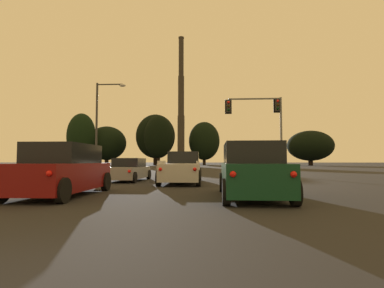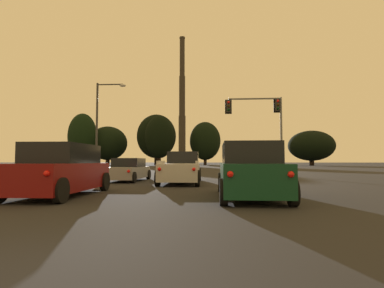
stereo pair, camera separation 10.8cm
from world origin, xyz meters
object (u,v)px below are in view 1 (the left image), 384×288
(suv_left_lane_second, at_px, (63,171))
(suv_right_lane_second, at_px, (251,171))
(smokestack, at_px, (181,114))
(traffic_light_overhead_right, at_px, (263,116))
(street_lamp, at_px, (101,118))
(pickup_truck_center_lane_front, at_px, (182,169))
(sedan_left_lane_front, at_px, (129,170))

(suv_left_lane_second, distance_m, suv_right_lane_second, 6.70)
(suv_right_lane_second, bearing_deg, smokestack, 97.33)
(traffic_light_overhead_right, relative_size, smokestack, 0.11)
(suv_right_lane_second, height_order, smokestack, smokestack)
(suv_right_lane_second, distance_m, smokestack, 134.97)
(street_lamp, height_order, smokestack, smokestack)
(pickup_truck_center_lane_front, distance_m, suv_left_lane_second, 7.65)
(traffic_light_overhead_right, distance_m, smokestack, 119.77)
(smokestack, bearing_deg, traffic_light_overhead_right, -81.23)
(smokestack, bearing_deg, street_lamp, -88.53)
(sedan_left_lane_front, height_order, suv_left_lane_second, suv_left_lane_second)
(street_lamp, bearing_deg, traffic_light_overhead_right, -10.20)
(suv_left_lane_second, xyz_separation_m, traffic_light_overhead_right, (9.86, 15.12, 4.18))
(pickup_truck_center_lane_front, xyz_separation_m, suv_right_lane_second, (3.00, -6.83, 0.09))
(suv_right_lane_second, distance_m, traffic_light_overhead_right, 16.13)
(traffic_light_overhead_right, bearing_deg, suv_left_lane_second, -123.10)
(pickup_truck_center_lane_front, relative_size, traffic_light_overhead_right, 0.83)
(sedan_left_lane_front, relative_size, suv_left_lane_second, 0.96)
(pickup_truck_center_lane_front, height_order, street_lamp, street_lamp)
(pickup_truck_center_lane_front, bearing_deg, suv_left_lane_second, -119.96)
(suv_right_lane_second, xyz_separation_m, traffic_light_overhead_right, (3.16, 15.26, 4.18))
(sedan_left_lane_front, bearing_deg, pickup_truck_center_lane_front, -21.38)
(suv_right_lane_second, bearing_deg, pickup_truck_center_lane_front, 114.62)
(traffic_light_overhead_right, xyz_separation_m, street_lamp, (-15.11, 2.72, 0.33))
(suv_left_lane_second, relative_size, street_lamp, 0.55)
(pickup_truck_center_lane_front, height_order, suv_left_lane_second, suv_left_lane_second)
(sedan_left_lane_front, xyz_separation_m, suv_left_lane_second, (-0.18, -8.14, 0.23))
(street_lamp, bearing_deg, suv_right_lane_second, -56.39)
(pickup_truck_center_lane_front, distance_m, traffic_light_overhead_right, 11.28)
(sedan_left_lane_front, relative_size, pickup_truck_center_lane_front, 0.85)
(sedan_left_lane_front, distance_m, pickup_truck_center_lane_front, 3.80)
(traffic_light_overhead_right, xyz_separation_m, smokestack, (-18.04, 116.85, 19.12))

